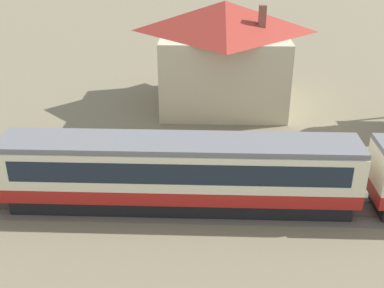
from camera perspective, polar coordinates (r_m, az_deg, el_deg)
name	(u,v)px	position (r m, az deg, el deg)	size (l,w,h in m)	color
passenger_train	(184,171)	(26.46, -0.90, -3.19)	(100.99, 3.00, 4.12)	#AD1E19
railway_track	(113,204)	(28.13, -9.30, -7.06)	(165.30, 3.60, 0.04)	#665B51
station_house_red_roof	(224,53)	(41.05, 3.78, 10.76)	(10.93, 10.40, 8.74)	beige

